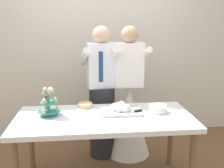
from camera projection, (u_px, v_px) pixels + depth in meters
rear_wall at (97, 39)px, 3.78m from camera, size 5.20×0.10×2.90m
dessert_table at (104, 123)px, 2.63m from camera, size 1.80×0.80×0.78m
cupcake_stand at (49, 103)px, 2.61m from camera, size 0.23×0.23×0.31m
main_cake_tray at (121, 109)px, 2.72m from camera, size 0.43×0.32×0.13m
plate_stack at (158, 109)px, 2.73m from camera, size 0.19×0.19×0.08m
round_cake at (85, 106)px, 2.86m from camera, size 0.24×0.24×0.06m
person_groom at (102, 100)px, 3.23m from camera, size 0.52×0.54×1.66m
person_bride at (129, 111)px, 3.31m from camera, size 0.56×0.56×1.66m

